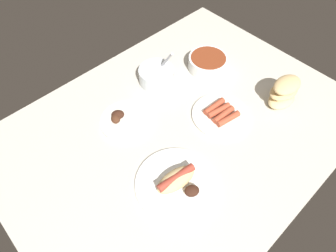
{
  "coord_description": "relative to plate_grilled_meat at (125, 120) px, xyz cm",
  "views": [
    {
      "loc": [
        -44.83,
        -41.72,
        81.92
      ],
      "look_at": [
        -4.49,
        1.34,
        3.0
      ],
      "focal_mm": 31.57,
      "sensor_mm": 36.0,
      "label": 1
    }
  ],
  "objects": [
    {
      "name": "ground_plane",
      "position": [
        12.58,
        -14.91,
        -2.36
      ],
      "size": [
        120.0,
        90.0,
        3.0
      ],
      "primitive_type": "cube",
      "color": "beige"
    },
    {
      "name": "plate_grilled_meat",
      "position": [
        0.0,
        0.0,
        0.0
      ],
      "size": [
        18.15,
        18.15,
        3.84
      ],
      "color": "white",
      "rests_on": "ground_plane"
    },
    {
      "name": "plate_sausages",
      "position": [
        26.21,
        -21.45,
        0.1
      ],
      "size": [
        20.3,
        20.3,
        3.16
      ],
      "color": "white",
      "rests_on": "ground_plane"
    },
    {
      "name": "bowl_chili",
      "position": [
        41.28,
        -1.32,
        2.15
      ],
      "size": [
        15.42,
        15.42,
        5.52
      ],
      "color": "white",
      "rests_on": "ground_plane"
    },
    {
      "name": "bread_stack",
      "position": [
        47.26,
        -31.99,
        4.54
      ],
      "size": [
        12.81,
        9.45,
        10.8
      ],
      "color": "#E5C689",
      "rests_on": "ground_plane"
    },
    {
      "name": "bowl_coleslaw",
      "position": [
        21.25,
        6.93,
        2.63
      ],
      "size": [
        13.42,
        13.42,
        16.11
      ],
      "color": "silver",
      "rests_on": "ground_plane"
    },
    {
      "name": "plate_hotdog_assembled",
      "position": [
        -3.64,
        -29.83,
        0.85
      ],
      "size": [
        24.68,
        24.68,
        5.61
      ],
      "color": "white",
      "rests_on": "ground_plane"
    }
  ]
}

